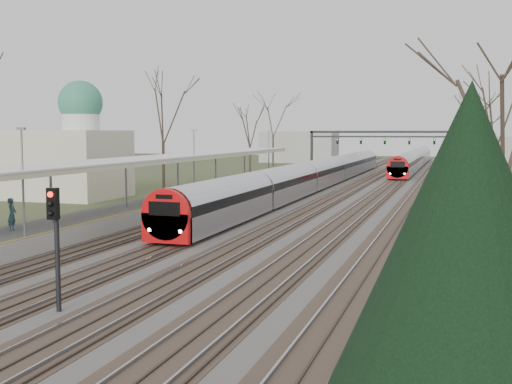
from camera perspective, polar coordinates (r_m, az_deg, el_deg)
track_bed at (r=66.92m, az=7.93°, el=0.33°), size 24.00×160.00×0.22m
platform at (r=52.65m, az=-5.36°, el=-0.51°), size 3.50×69.00×1.00m
canopy at (r=48.30m, az=-7.48°, el=3.02°), size 4.10×50.00×3.11m
dome_building at (r=58.94m, az=-16.63°, el=3.05°), size 10.00×8.00×10.30m
signal_gantry at (r=96.37m, az=10.98°, el=4.68°), size 21.00×0.59×6.08m
evergreen_clump at (r=9.90m, az=20.47°, el=-9.99°), size 5.90×7.10×6.50m
tree_west_far at (r=65.27m, az=-8.29°, el=7.19°), size 5.50×5.50×11.33m
tree_east_near at (r=25.81m, az=21.33°, el=6.57°), size 4.50×4.50×9.27m
tree_east_far at (r=52.83m, az=20.54°, el=6.57°), size 5.00×5.00×10.30m
train_near at (r=67.72m, az=5.70°, el=1.62°), size 2.62×75.21×3.05m
train_far at (r=107.55m, az=13.89°, el=2.85°), size 2.62×60.21×3.05m
passenger at (r=33.61m, az=-20.87°, el=-1.89°), size 0.55×0.68×1.63m
signal_post at (r=21.28m, az=-17.41°, el=-3.31°), size 0.35×0.45×4.10m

